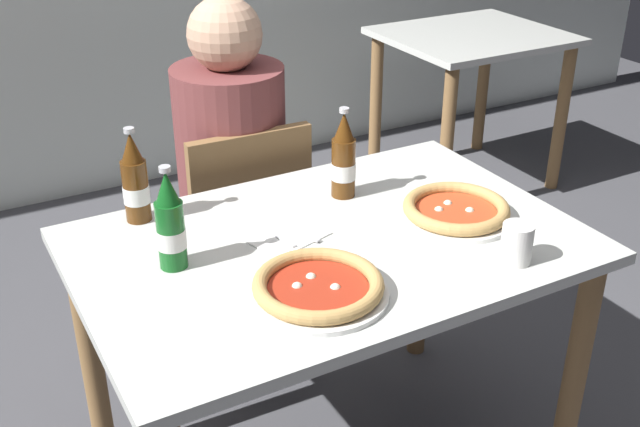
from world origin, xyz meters
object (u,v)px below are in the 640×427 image
Objects in this scene: beer_bottle_left at (170,226)px; beer_bottle_right at (135,182)px; diner_seated at (234,195)px; napkin_with_cutlery at (281,233)px; dining_table_background at (471,66)px; paper_cup at (517,243)px; pizza_margherita_near at (318,287)px; beer_bottle_center at (344,160)px; chair_behind_table at (241,230)px; dining_table_main at (330,280)px; pizza_marinara_far at (456,210)px.

beer_bottle_left is 1.00× the size of beer_bottle_right.
napkin_with_cutlery is (-0.11, -0.57, 0.17)m from diner_seated.
diner_seated reaches higher than beer_bottle_right.
dining_table_background is 2.10m from paper_cup.
pizza_margherita_near is at bearing -66.45° from beer_bottle_right.
paper_cup is at bearing -71.01° from beer_bottle_center.
chair_behind_table reaches higher than napkin_with_cutlery.
diner_seated is at bearing -90.75° from chair_behind_table.
beer_bottle_center reaches higher than paper_cup.
paper_cup reaches higher than napkin_with_cutlery.
beer_bottle_left is 0.26m from beer_bottle_right.
pizza_margherita_near is 1.37× the size of napkin_with_cutlery.
dining_table_main is at bearing -10.50° from beer_bottle_left.
chair_behind_table is at bearing 88.04° from dining_table_main.
napkin_with_cutlery is (-0.11, -0.52, 0.27)m from chair_behind_table.
beer_bottle_right is (-0.39, -0.33, 0.27)m from diner_seated.
chair_behind_table is 8.95× the size of paper_cup.
dining_table_background is at bearing 28.90° from beer_bottle_right.
pizza_margherita_near is 0.50m from pizza_marinara_far.
dining_table_main is 0.28m from pizza_margherita_near.
diner_seated reaches higher than beer_bottle_center.
diner_seated is at bearing 87.99° from dining_table_main.
napkin_with_cutlery is at bearing -155.10° from beer_bottle_center.
napkin_with_cutlery is at bearing 80.01° from chair_behind_table.
beer_bottle_right is at bearing 113.55° from pizza_margherita_near.
dining_table_main is 1.50× the size of dining_table_background.
paper_cup is at bearing 110.38° from chair_behind_table.
beer_bottle_right reaches higher than pizza_marinara_far.
napkin_with_cutlery is (-0.43, 0.14, -0.02)m from pizza_marinara_far.
beer_bottle_center is 2.60× the size of paper_cup.
napkin_with_cutlery is (-0.09, 0.09, 0.12)m from dining_table_main.
pizza_marinara_far is at bearing 16.89° from pizza_margherita_near.
dining_table_main and dining_table_background have the same top height.
pizza_marinara_far is 1.30× the size of napkin_with_cutlery.
pizza_margherita_near is 0.50m from beer_bottle_center.
pizza_marinara_far is (0.34, -0.05, 0.14)m from dining_table_main.
beer_bottle_center is (0.13, -0.41, 0.37)m from chair_behind_table.
chair_behind_table is 1.73m from dining_table_background.
chair_behind_table reaches higher than paper_cup.
dining_table_background is (1.53, 0.73, 0.01)m from diner_seated.
dining_table_main is at bearing -92.01° from diner_seated.
diner_seated is at bearing 113.78° from pizza_marinara_far.
beer_bottle_right is at bearing 90.16° from beer_bottle_left.
beer_bottle_right is 2.60× the size of paper_cup.
diner_seated is 12.73× the size of paper_cup.
pizza_margherita_near is (-0.16, -0.81, 0.29)m from chair_behind_table.
paper_cup is at bearing -126.30° from dining_table_background.
beer_bottle_center reaches higher than dining_table_main.
dining_table_main is 0.37m from pizza_marinara_far.
pizza_marinara_far reaches higher than napkin_with_cutlery.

